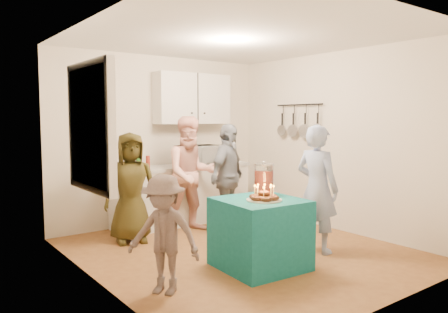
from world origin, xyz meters
TOP-DOWN VIEW (x-y plane):
  - floor at (0.00, 0.00)m, footprint 4.00×4.00m
  - ceiling at (0.00, 0.00)m, footprint 4.00×4.00m
  - back_wall at (0.00, 2.00)m, footprint 3.60×3.60m
  - left_wall at (-1.80, 0.00)m, footprint 4.00×4.00m
  - right_wall at (1.80, 0.00)m, footprint 4.00×4.00m
  - window_night at (-1.77, 0.30)m, footprint 0.04×1.00m
  - counter at (0.20, 1.70)m, footprint 2.20×0.58m
  - countertop at (0.20, 1.70)m, footprint 2.24×0.62m
  - upper_cabinet at (0.50, 1.85)m, footprint 1.30×0.30m
  - pot_rack at (1.72, 0.70)m, footprint 0.12×1.00m
  - microwave at (0.56, 1.70)m, footprint 0.54×0.37m
  - party_table at (-0.21, -0.58)m, footprint 0.90×0.90m
  - donut_cake at (-0.24, -0.67)m, footprint 0.38×0.38m
  - punch_jar at (0.02, -0.38)m, footprint 0.22×0.22m
  - man_birthday at (0.73, -0.57)m, footprint 0.44×0.61m
  - woman_back_left at (-0.90, 1.20)m, footprint 0.81×0.64m
  - woman_back_center at (0.05, 1.20)m, footprint 0.94×0.81m
  - woman_back_right at (0.48, 0.90)m, footprint 0.99×0.76m
  - child_near_left at (-1.40, -0.58)m, footprint 0.75×0.83m

SIDE VIEW (x-z plane):
  - floor at x=0.00m, z-range 0.00..0.00m
  - party_table at x=-0.21m, z-range 0.00..0.76m
  - counter at x=0.20m, z-range 0.00..0.86m
  - child_near_left at x=-1.40m, z-range 0.00..1.12m
  - woman_back_left at x=-0.90m, z-range 0.00..1.46m
  - man_birthday at x=0.73m, z-range 0.00..1.56m
  - woman_back_right at x=0.48m, z-range 0.00..1.56m
  - woman_back_center at x=0.05m, z-range 0.00..1.67m
  - donut_cake at x=-0.24m, z-range 0.76..0.94m
  - countertop at x=0.20m, z-range 0.86..0.91m
  - punch_jar at x=0.02m, z-range 0.76..1.10m
  - microwave at x=0.56m, z-range 0.91..1.21m
  - back_wall at x=0.00m, z-range 1.30..1.30m
  - left_wall at x=-1.80m, z-range 1.30..1.30m
  - right_wall at x=1.80m, z-range 1.30..1.30m
  - window_night at x=-1.77m, z-range 0.95..2.15m
  - pot_rack at x=1.72m, z-range 1.30..1.90m
  - upper_cabinet at x=0.50m, z-range 1.55..2.35m
  - ceiling at x=0.00m, z-range 2.60..2.60m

